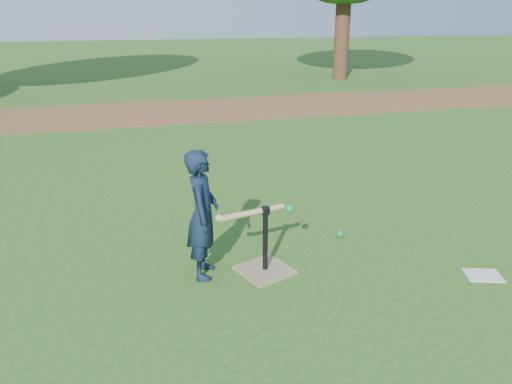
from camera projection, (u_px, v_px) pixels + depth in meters
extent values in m
plane|color=#285116|center=(245.00, 254.00, 4.79)|extent=(80.00, 80.00, 0.00)
cube|color=brown|center=(164.00, 112.00, 11.58)|extent=(24.00, 3.00, 0.01)
imported|color=black|center=(203.00, 215.00, 4.23)|extent=(0.38, 0.47, 1.14)
sphere|color=#0C873F|center=(340.00, 234.00, 5.13)|extent=(0.08, 0.08, 0.08)
cube|color=silver|center=(483.00, 275.00, 4.39)|extent=(0.36, 0.32, 0.01)
cube|color=#8B7958|center=(265.00, 270.00, 4.47)|extent=(0.55, 0.55, 0.02)
cylinder|color=black|center=(265.00, 241.00, 4.37)|extent=(0.05, 0.05, 0.55)
cylinder|color=black|center=(265.00, 211.00, 4.27)|extent=(0.08, 0.08, 0.06)
cylinder|color=tan|center=(253.00, 212.00, 4.22)|extent=(0.60, 0.18, 0.05)
sphere|color=tan|center=(219.00, 218.00, 4.11)|extent=(0.06, 0.06, 0.06)
sphere|color=#0C873F|center=(290.00, 209.00, 4.27)|extent=(0.08, 0.08, 0.08)
cylinder|color=#382316|center=(342.00, 27.00, 16.72)|extent=(0.50, 0.50, 3.42)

